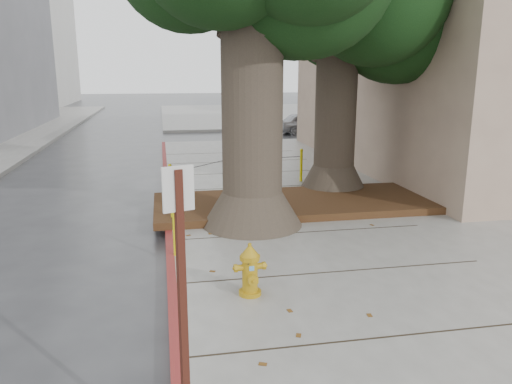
{
  "coord_description": "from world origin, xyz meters",
  "views": [
    {
      "loc": [
        -2.05,
        -6.95,
        3.21
      ],
      "look_at": [
        -0.43,
        1.61,
        1.1
      ],
      "focal_mm": 35.0,
      "sensor_mm": 36.0,
      "label": 1
    }
  ],
  "objects_px": {
    "signpost": "(182,302)",
    "car_silver": "(307,123)",
    "car_red": "(418,119)",
    "fire_hydrant": "(250,270)"
  },
  "relations": [
    {
      "from": "signpost",
      "to": "car_silver",
      "type": "distance_m",
      "value": 23.23
    },
    {
      "from": "signpost",
      "to": "car_red",
      "type": "bearing_deg",
      "value": 38.82
    },
    {
      "from": "signpost",
      "to": "car_red",
      "type": "height_order",
      "value": "signpost"
    },
    {
      "from": "fire_hydrant",
      "to": "car_silver",
      "type": "xyz_separation_m",
      "value": [
        6.42,
        19.1,
        0.03
      ]
    },
    {
      "from": "signpost",
      "to": "car_red",
      "type": "xyz_separation_m",
      "value": [
        13.79,
        21.99,
        -0.88
      ]
    },
    {
      "from": "car_silver",
      "to": "car_red",
      "type": "bearing_deg",
      "value": -96.19
    },
    {
      "from": "fire_hydrant",
      "to": "signpost",
      "type": "xyz_separation_m",
      "value": [
        -1.03,
        -2.88,
        1.0
      ]
    },
    {
      "from": "car_silver",
      "to": "car_red",
      "type": "xyz_separation_m",
      "value": [
        6.34,
        0.01,
        0.08
      ]
    },
    {
      "from": "fire_hydrant",
      "to": "car_silver",
      "type": "relative_size",
      "value": 0.23
    },
    {
      "from": "signpost",
      "to": "car_silver",
      "type": "xyz_separation_m",
      "value": [
        7.45,
        21.98,
        -0.96
      ]
    }
  ]
}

